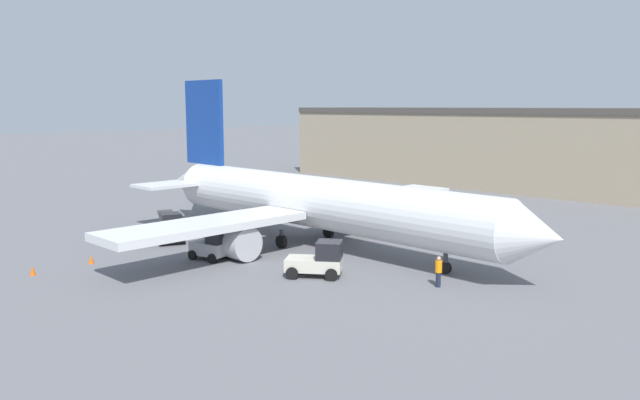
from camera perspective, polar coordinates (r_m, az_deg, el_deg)
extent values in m
plane|color=slate|center=(44.88, 0.00, -4.20)|extent=(400.00, 400.00, 0.00)
cube|color=gray|center=(77.32, 25.95, 3.70)|extent=(86.18, 16.25, 8.99)
cube|color=#47423D|center=(77.12, 26.19, 7.29)|extent=(86.18, 16.58, 0.70)
cylinder|color=silver|center=(44.29, 0.00, -0.24)|extent=(29.53, 4.33, 3.68)
cone|color=silver|center=(34.97, 19.19, -3.11)|extent=(3.03, 3.67, 3.61)
cone|color=silver|center=(57.24, -11.97, 1.59)|extent=(4.13, 3.59, 3.50)
cube|color=silver|center=(51.81, 5.70, 0.30)|extent=(4.26, 13.95, 0.50)
cube|color=silver|center=(39.96, -10.44, -2.29)|extent=(4.26, 13.95, 0.50)
cylinder|color=#B7B7BC|center=(50.45, 4.19, -1.44)|extent=(3.58, 2.31, 2.24)
cylinder|color=#B7B7BC|center=(41.41, -8.02, -3.72)|extent=(3.58, 2.31, 2.24)
cube|color=navy|center=(54.56, -10.55, 6.99)|extent=(4.99, 0.47, 7.11)
cube|color=silver|center=(57.31, -7.07, 2.09)|extent=(3.41, 4.49, 0.24)
cube|color=silver|center=(52.74, -14.02, 1.34)|extent=(3.41, 4.49, 0.24)
cylinder|color=#38383D|center=(38.20, 11.40, -5.66)|extent=(0.28, 0.28, 1.30)
cylinder|color=black|center=(38.27, 11.39, -6.09)|extent=(0.71, 0.37, 0.70)
cylinder|color=#38383D|center=(44.18, -3.55, -3.56)|extent=(0.28, 0.28, 1.30)
cylinder|color=black|center=(44.22, -3.55, -3.81)|extent=(0.91, 0.37, 0.90)
cylinder|color=#38383D|center=(47.42, 0.78, -2.70)|extent=(0.28, 0.28, 1.30)
cylinder|color=black|center=(47.46, 0.78, -2.94)|extent=(0.91, 0.37, 0.90)
cylinder|color=#1E2338|center=(35.41, 10.76, -7.17)|extent=(0.28, 0.28, 0.83)
cylinder|color=orange|center=(35.22, 10.79, -6.00)|extent=(0.38, 0.38, 0.66)
sphere|color=tan|center=(35.11, 10.81, -5.28)|extent=(0.24, 0.24, 0.24)
cube|color=beige|center=(36.88, -0.57, -5.88)|extent=(3.67, 3.30, 0.73)
cube|color=black|center=(36.54, 0.86, -4.59)|extent=(2.07, 2.10, 1.04)
cylinder|color=black|center=(35.99, 1.04, -6.85)|extent=(0.75, 0.65, 0.72)
cylinder|color=black|center=(37.64, 1.37, -6.15)|extent=(0.75, 0.65, 0.72)
cylinder|color=black|center=(36.34, -2.57, -6.70)|extent=(0.75, 0.65, 0.72)
cylinder|color=black|center=(37.97, -2.08, -6.02)|extent=(0.75, 0.65, 0.72)
cube|color=#2D2D33|center=(47.26, -13.65, -2.82)|extent=(3.64, 2.73, 0.79)
cube|color=black|center=(46.18, -13.49, -1.87)|extent=(1.88, 1.86, 1.12)
cube|color=#333333|center=(47.65, -13.81, -1.51)|extent=(2.31, 1.81, 0.78)
cylinder|color=black|center=(46.10, -14.34, -3.63)|extent=(0.83, 0.57, 0.79)
cylinder|color=black|center=(46.35, -12.44, -3.49)|extent=(0.83, 0.57, 0.79)
cylinder|color=black|center=(48.33, -14.77, -3.08)|extent=(0.83, 0.57, 0.79)
cylinder|color=black|center=(48.58, -12.95, -2.96)|extent=(0.83, 0.57, 0.79)
cube|color=#B2B2B7|center=(41.64, -9.82, -4.30)|extent=(2.77, 2.33, 0.84)
cube|color=black|center=(40.97, -9.14, -3.03)|extent=(1.39, 1.88, 1.20)
cylinder|color=black|center=(40.49, -9.80, -5.29)|extent=(0.67, 0.39, 0.63)
cylinder|color=black|center=(41.87, -8.05, -4.78)|extent=(0.67, 0.39, 0.63)
cylinder|color=black|center=(41.64, -11.56, -4.95)|extent=(0.67, 0.39, 0.63)
cylinder|color=black|center=(42.98, -9.80, -4.47)|extent=(0.67, 0.39, 0.63)
cone|color=#EF590F|center=(42.43, -20.19, -5.11)|extent=(0.36, 0.36, 0.55)
cone|color=#EF590F|center=(40.86, -24.79, -5.90)|extent=(0.36, 0.36, 0.55)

